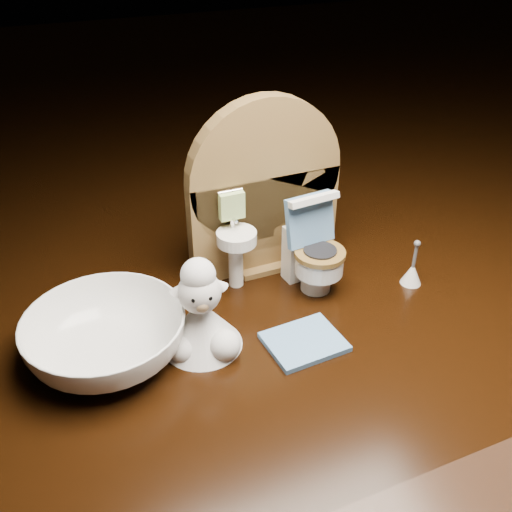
# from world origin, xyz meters

# --- Properties ---
(backdrop_panel) EXTENTS (0.13, 0.05, 0.15)m
(backdrop_panel) POSITION_xyz_m (-0.00, 0.06, 0.07)
(backdrop_panel) COLOR brown
(backdrop_panel) RESTS_ON ground
(toy_toilet) EXTENTS (0.04, 0.05, 0.08)m
(toy_toilet) POSITION_xyz_m (0.02, 0.02, 0.03)
(toy_toilet) COLOR white
(toy_toilet) RESTS_ON ground
(bath_mat) EXTENTS (0.06, 0.05, 0.00)m
(bath_mat) POSITION_xyz_m (-0.02, -0.04, 0.00)
(bath_mat) COLOR #5886B6
(bath_mat) RESTS_ON ground
(toilet_brush) EXTENTS (0.02, 0.02, 0.04)m
(toilet_brush) POSITION_xyz_m (0.10, -0.01, 0.01)
(toilet_brush) COLOR white
(toilet_brush) RESTS_ON ground
(plush_lamb) EXTENTS (0.06, 0.06, 0.07)m
(plush_lamb) POSITION_xyz_m (-0.08, -0.01, 0.03)
(plush_lamb) COLOR silver
(plush_lamb) RESTS_ON ground
(ceramic_bowl) EXTENTS (0.12, 0.12, 0.04)m
(ceramic_bowl) POSITION_xyz_m (-0.15, 0.00, 0.02)
(ceramic_bowl) COLOR white
(ceramic_bowl) RESTS_ON ground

